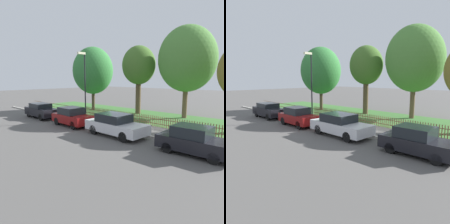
{
  "view_description": "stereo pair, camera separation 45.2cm",
  "coord_description": "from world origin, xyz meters",
  "views": [
    {
      "loc": [
        10.59,
        -11.72,
        3.87
      ],
      "look_at": [
        -1.57,
        1.1,
        1.1
      ],
      "focal_mm": 35.0,
      "sensor_mm": 36.0,
      "label": 1
    },
    {
      "loc": [
        10.91,
        -11.41,
        3.87
      ],
      "look_at": [
        -1.57,
        1.1,
        1.1
      ],
      "focal_mm": 35.0,
      "sensor_mm": 36.0,
      "label": 2
    }
  ],
  "objects": [
    {
      "name": "park_fence",
      "position": [
        0.0,
        3.15,
        0.43
      ],
      "size": [
        37.56,
        0.05,
        0.86
      ],
      "color": "brown",
      "rests_on": "ground"
    },
    {
      "name": "tree_nearest_kerb",
      "position": [
        -9.27,
        5.91,
        4.72
      ],
      "size": [
        4.8,
        4.8,
        7.49
      ],
      "color": "#473828",
      "rests_on": "ground"
    },
    {
      "name": "grass_strip",
      "position": [
        0.0,
        6.6,
        0.01
      ],
      "size": [
        37.56,
        6.92,
        0.01
      ],
      "primitive_type": "cube",
      "color": "#3D7033",
      "rests_on": "ground"
    },
    {
      "name": "kerb_stone",
      "position": [
        0.0,
        0.1,
        0.06
      ],
      "size": [
        37.56,
        0.2,
        0.12
      ],
      "primitive_type": "cube",
      "color": "#B2ADA3",
      "rests_on": "ground"
    },
    {
      "name": "parked_car_black_saloon",
      "position": [
        -3.81,
        -1.27,
        0.75
      ],
      "size": [
        3.76,
        1.82,
        1.5
      ],
      "rotation": [
        0.0,
        0.0,
        -0.03
      ],
      "color": "maroon",
      "rests_on": "ground"
    },
    {
      "name": "tree_behind_motorcycle",
      "position": [
        -3.63,
        7.4,
        5.13
      ],
      "size": [
        3.54,
        3.54,
        7.25
      ],
      "color": "brown",
      "rests_on": "ground"
    },
    {
      "name": "street_lamp",
      "position": [
        -4.35,
        0.5,
        3.76
      ],
      "size": [
        0.2,
        0.79,
        6.02
      ],
      "color": "black",
      "rests_on": "ground"
    },
    {
      "name": "ground_plane",
      "position": [
        0.0,
        0.0,
        0.0
      ],
      "size": [
        120.0,
        120.0,
        0.0
      ],
      "primitive_type": "plane",
      "color": "#565451"
    },
    {
      "name": "tree_mid_park",
      "position": [
        1.25,
        8.37,
        5.61
      ],
      "size": [
        5.37,
        5.37,
        8.71
      ],
      "color": "brown",
      "rests_on": "ground"
    },
    {
      "name": "parked_car_red_compact",
      "position": [
        6.25,
        -1.09,
        0.72
      ],
      "size": [
        3.78,
        1.72,
        1.46
      ],
      "rotation": [
        0.0,
        0.0,
        0.03
      ],
      "color": "black",
      "rests_on": "ground"
    },
    {
      "name": "parked_car_silver_hatchback",
      "position": [
        -8.91,
        -1.2,
        0.73
      ],
      "size": [
        4.18,
        1.8,
        1.42
      ],
      "rotation": [
        0.0,
        0.0,
        -0.04
      ],
      "color": "black",
      "rests_on": "ground"
    },
    {
      "name": "covered_motorcycle",
      "position": [
        -1.81,
        1.07,
        0.61
      ],
      "size": [
        2.07,
        0.74,
        1.0
      ],
      "rotation": [
        0.0,
        0.0,
        0.06
      ],
      "color": "black",
      "rests_on": "ground"
    },
    {
      "name": "parked_car_navy_estate",
      "position": [
        0.87,
        -1.13,
        0.75
      ],
      "size": [
        4.46,
        1.91,
        1.48
      ],
      "rotation": [
        0.0,
        0.0,
        -0.02
      ],
      "color": "silver",
      "rests_on": "ground"
    }
  ]
}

